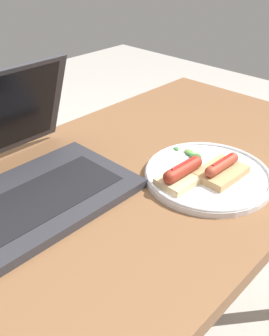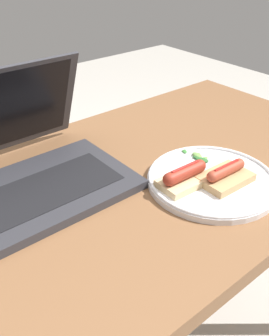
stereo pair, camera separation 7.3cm
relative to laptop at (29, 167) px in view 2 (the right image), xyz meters
name	(u,v)px [view 2 (the right image)]	position (x,y,z in m)	size (l,w,h in m)	color
desk	(111,217)	(0.12, -0.12, -0.12)	(1.35, 0.64, 0.75)	brown
laptop	(29,167)	(0.00, 0.00, 0.00)	(0.36, 0.33, 0.23)	#2D2D33
plate	(212,180)	(0.29, -0.24, -0.03)	(0.27, 0.27, 0.02)	silver
sausage_toast_left	(225,175)	(0.30, -0.26, -0.01)	(0.11, 0.08, 0.04)	tan
sausage_toast_middle	(184,177)	(0.23, -0.22, -0.01)	(0.11, 0.07, 0.04)	#D6B784
salad_pile	(198,157)	(0.33, -0.16, -0.03)	(0.04, 0.08, 0.01)	#2D662D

